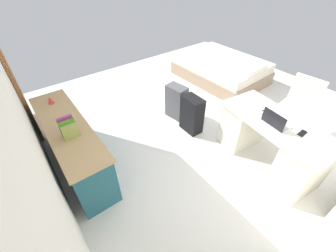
{
  "coord_description": "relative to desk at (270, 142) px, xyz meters",
  "views": [
    {
      "loc": [
        -2.04,
        2.35,
        2.44
      ],
      "look_at": [
        -0.29,
        1.02,
        0.6
      ],
      "focal_mm": 23.24,
      "sensor_mm": 36.0,
      "label": 1
    }
  ],
  "objects": [
    {
      "name": "ground_plane",
      "position": [
        1.18,
        0.03,
        -0.38
      ],
      "size": [
        6.01,
        6.01,
        0.0
      ],
      "primitive_type": "plane",
      "color": "silver"
    },
    {
      "name": "wall_back",
      "position": [
        1.18,
        2.54,
        0.89
      ],
      "size": [
        4.39,
        0.1,
        2.54
      ],
      "primitive_type": "cube",
      "color": "white",
      "rests_on": "ground_plane"
    },
    {
      "name": "door_wooden",
      "position": [
        2.83,
        2.46,
        0.64
      ],
      "size": [
        0.88,
        0.05,
        2.04
      ],
      "primitive_type": "cube",
      "color": "brown",
      "rests_on": "ground_plane"
    },
    {
      "name": "desk",
      "position": [
        0.0,
        0.0,
        0.0
      ],
      "size": [
        1.51,
        0.84,
        0.73
      ],
      "color": "silver",
      "rests_on": "ground_plane"
    },
    {
      "name": "office_chair",
      "position": [
        0.16,
        -0.92,
        0.04
      ],
      "size": [
        0.52,
        0.52,
        0.94
      ],
      "color": "black",
      "rests_on": "ground_plane"
    },
    {
      "name": "credenza",
      "position": [
        1.55,
        2.16,
        -0.01
      ],
      "size": [
        1.8,
        0.48,
        0.74
      ],
      "color": "#235B6B",
      "rests_on": "ground_plane"
    },
    {
      "name": "bed",
      "position": [
        2.14,
        -1.43,
        -0.14
      ],
      "size": [
        1.95,
        1.47,
        0.58
      ],
      "color": "gray",
      "rests_on": "ground_plane"
    },
    {
      "name": "suitcase_black",
      "position": [
        1.17,
        0.36,
        -0.07
      ],
      "size": [
        0.36,
        0.22,
        0.63
      ],
      "primitive_type": "cube",
      "rotation": [
        0.0,
        0.0,
        -0.01
      ],
      "color": "black",
      "rests_on": "ground_plane"
    },
    {
      "name": "suitcase_spare_grey",
      "position": [
        1.62,
        0.32,
        -0.08
      ],
      "size": [
        0.39,
        0.27,
        0.61
      ],
      "primitive_type": "cube",
      "rotation": [
        0.0,
        0.0,
        0.16
      ],
      "color": "#4C4C51",
      "rests_on": "ground_plane"
    },
    {
      "name": "laptop",
      "position": [
        -0.01,
        0.09,
        0.4
      ],
      "size": [
        0.34,
        0.26,
        0.21
      ],
      "color": "#B7B7BC",
      "rests_on": "desk"
    },
    {
      "name": "computer_mouse",
      "position": [
        0.25,
        0.02,
        0.36
      ],
      "size": [
        0.07,
        0.11,
        0.03
      ],
      "primitive_type": "ellipsoid",
      "rotation": [
        0.0,
        0.0,
        -0.13
      ],
      "color": "white",
      "rests_on": "desk"
    },
    {
      "name": "cell_phone_near_laptop",
      "position": [
        -0.29,
        -0.03,
        0.35
      ],
      "size": [
        0.07,
        0.14,
        0.01
      ],
      "primitive_type": "cube",
      "rotation": [
        0.0,
        0.0,
        0.04
      ],
      "color": "black",
      "rests_on": "desk"
    },
    {
      "name": "cell_phone_by_mouse",
      "position": [
        0.22,
        -0.08,
        0.35
      ],
      "size": [
        0.13,
        0.15,
        0.01
      ],
      "primitive_type": "cube",
      "rotation": [
        0.0,
        0.0,
        -0.55
      ],
      "color": "black",
      "rests_on": "desk"
    },
    {
      "name": "desk_lamp",
      "position": [
        -0.5,
        0.07,
        0.61
      ],
      "size": [
        0.16,
        0.11,
        0.34
      ],
      "color": "silver",
      "rests_on": "desk"
    },
    {
      "name": "book_row",
      "position": [
        1.31,
        2.16,
        0.47
      ],
      "size": [
        0.15,
        0.17,
        0.23
      ],
      "color": "#939D4D",
      "rests_on": "credenza"
    },
    {
      "name": "figurine_small",
      "position": [
        2.14,
        2.16,
        0.42
      ],
      "size": [
        0.08,
        0.08,
        0.11
      ],
      "primitive_type": "cone",
      "color": "red",
      "rests_on": "credenza"
    }
  ]
}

